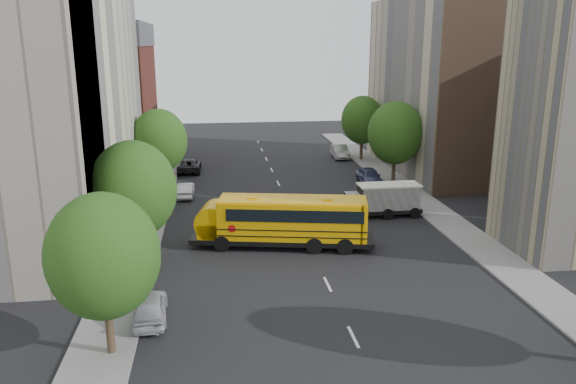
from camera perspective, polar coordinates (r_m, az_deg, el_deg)
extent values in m
plane|color=black|center=(39.90, 1.72, -4.66)|extent=(120.00, 120.00, 0.00)
cube|color=slate|center=(44.44, -14.18, -2.97)|extent=(3.00, 80.00, 0.12)
cube|color=slate|center=(47.56, 14.52, -1.81)|extent=(3.00, 80.00, 0.12)
cube|color=silver|center=(49.33, -0.18, -0.79)|extent=(0.15, 64.00, 0.01)
cube|color=beige|center=(44.78, -23.27, 9.42)|extent=(10.00, 26.00, 20.00)
cube|color=maroon|center=(66.48, -18.07, 8.28)|extent=(10.00, 15.00, 13.00)
cube|color=#BBA992|center=(62.15, 15.50, 10.38)|extent=(10.00, 22.00, 18.00)
cube|color=brown|center=(52.24, 20.22, 9.23)|extent=(10.10, 0.30, 18.00)
cylinder|color=gold|center=(73.64, 20.97, 17.22)|extent=(1.00, 1.00, 35.00)
cylinder|color=#38281C|center=(26.46, -17.67, -12.89)|extent=(0.36, 0.36, 2.70)
ellipsoid|color=#204111|center=(25.13, -18.26, -6.20)|extent=(4.80, 4.80, 5.52)
cylinder|color=#38281C|center=(35.48, -15.04, -5.26)|extent=(0.36, 0.36, 2.88)
ellipsoid|color=#204111|center=(34.46, -15.44, 0.24)|extent=(5.12, 5.12, 5.89)
cylinder|color=#38281C|center=(52.67, -12.72, 1.43)|extent=(0.36, 0.36, 2.81)
ellipsoid|color=#204111|center=(52.00, -12.93, 5.11)|extent=(4.99, 4.99, 5.74)
cylinder|color=#38281C|center=(55.20, 10.67, 2.23)|extent=(0.36, 0.36, 2.95)
ellipsoid|color=#204111|center=(54.53, 10.85, 5.93)|extent=(5.25, 5.25, 6.04)
cylinder|color=#38281C|center=(66.48, 7.45, 4.41)|extent=(0.36, 0.36, 2.74)
ellipsoid|color=#204111|center=(65.95, 7.55, 7.27)|extent=(4.86, 4.86, 5.59)
cube|color=black|center=(38.07, -0.59, -4.68)|extent=(12.51, 5.16, 0.33)
cube|color=#E19F04|center=(37.57, 0.57, -2.67)|extent=(10.15, 4.63, 2.51)
cube|color=#E19F04|center=(38.55, -8.05, -3.55)|extent=(2.42, 2.85, 1.09)
cube|color=black|center=(37.94, -6.43, -1.73)|extent=(1.03, 2.56, 1.31)
cube|color=#E19F04|center=(37.21, 0.57, -0.80)|extent=(10.11, 4.42, 0.15)
cube|color=black|center=(37.40, 0.90, -1.88)|extent=(9.31, 4.52, 0.82)
cube|color=black|center=(37.85, 0.57, -3.93)|extent=(10.17, 4.69, 0.07)
cube|color=black|center=(37.71, 0.57, -3.30)|extent=(10.17, 4.69, 0.07)
cube|color=#E19F04|center=(37.64, 8.13, -2.79)|extent=(0.70, 2.70, 2.51)
cube|color=#E19F04|center=(37.45, -3.92, -0.55)|extent=(0.77, 0.77, 0.11)
cube|color=#E19F04|center=(37.13, 4.44, -0.70)|extent=(0.77, 0.77, 0.11)
cylinder|color=#E19F04|center=(38.38, -8.08, -2.78)|extent=(2.74, 2.91, 2.29)
cylinder|color=red|center=(36.78, -6.20, -3.78)|extent=(0.54, 0.15, 0.54)
cylinder|color=black|center=(37.38, -7.28, -5.27)|extent=(1.13, 0.54, 1.09)
cylinder|color=black|center=(39.90, -6.55, -3.93)|extent=(1.13, 0.54, 1.09)
cylinder|color=black|center=(36.71, 3.00, -5.55)|extent=(1.13, 0.54, 1.09)
cylinder|color=black|center=(39.28, 3.06, -4.16)|extent=(1.13, 0.54, 1.09)
cylinder|color=black|center=(36.76, 6.42, -5.60)|extent=(1.13, 0.54, 1.09)
cylinder|color=black|center=(39.32, 6.25, -4.21)|extent=(1.13, 0.54, 1.09)
cube|color=black|center=(45.29, 9.50, -1.79)|extent=(6.09, 2.08, 0.30)
cube|color=silver|center=(45.15, 10.17, -0.46)|extent=(4.67, 1.96, 1.82)
cube|color=silver|center=(44.46, 6.81, -0.98)|extent=(1.43, 1.94, 1.21)
cube|color=silver|center=(44.91, 10.23, 0.72)|extent=(4.87, 2.07, 0.12)
cylinder|color=black|center=(43.76, 7.11, -2.40)|extent=(0.85, 0.26, 0.85)
cylinder|color=black|center=(45.63, 6.45, -1.65)|extent=(0.85, 0.26, 0.85)
cylinder|color=black|center=(44.45, 10.14, -2.24)|extent=(0.85, 0.26, 0.85)
cylinder|color=black|center=(46.29, 9.36, -1.51)|extent=(0.85, 0.26, 0.85)
cylinder|color=black|center=(45.19, 12.82, -2.10)|extent=(0.85, 0.26, 0.85)
cylinder|color=black|center=(47.00, 11.95, -1.39)|extent=(0.85, 0.26, 0.85)
imported|color=#B5B7BC|center=(29.20, -13.83, -11.29)|extent=(1.84, 4.15, 1.39)
imported|color=silver|center=(50.92, -10.37, 0.22)|extent=(1.43, 3.95, 1.29)
imported|color=black|center=(60.91, -9.98, 2.71)|extent=(2.48, 5.17, 1.42)
imported|color=#383F63|center=(55.21, 8.29, 1.60)|extent=(1.88, 4.62, 1.57)
imported|color=#9D9C98|center=(67.59, 5.28, 4.15)|extent=(1.85, 4.84, 1.58)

